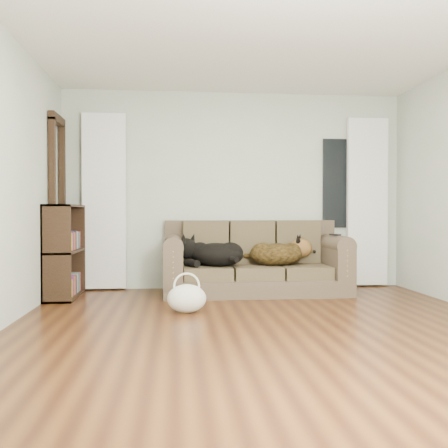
{
  "coord_description": "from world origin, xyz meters",
  "views": [
    {
      "loc": [
        -0.78,
        -4.12,
        0.98
      ],
      "look_at": [
        -0.23,
        1.6,
        0.87
      ],
      "focal_mm": 40.0,
      "sensor_mm": 36.0,
      "label": 1
    }
  ],
  "objects": [
    {
      "name": "tote_bag",
      "position": [
        -0.67,
        0.84,
        0.16
      ],
      "size": [
        0.46,
        0.4,
        0.28
      ],
      "primitive_type": "ellipsoid",
      "rotation": [
        0.0,
        0.0,
        -0.29
      ],
      "color": "silver",
      "rests_on": "floor"
    },
    {
      "name": "tv_remote",
      "position": [
        1.17,
        1.85,
        0.73
      ],
      "size": [
        0.11,
        0.2,
        0.02
      ],
      "primitive_type": "cube",
      "rotation": [
        0.0,
        0.0,
        0.31
      ],
      "color": "black",
      "rests_on": "sofa"
    },
    {
      "name": "ceiling",
      "position": [
        0.0,
        0.0,
        2.6
      ],
      "size": [
        5.0,
        5.0,
        0.0
      ],
      "primitive_type": "plane",
      "color": "white",
      "rests_on": "ground"
    },
    {
      "name": "curtain_right",
      "position": [
        1.8,
        2.42,
        1.15
      ],
      "size": [
        0.55,
        0.08,
        2.25
      ],
      "primitive_type": "cube",
      "color": "white",
      "rests_on": "ground"
    },
    {
      "name": "door_casing",
      "position": [
        -2.2,
        2.05,
        1.05
      ],
      "size": [
        0.07,
        0.6,
        2.1
      ],
      "primitive_type": "cube",
      "color": "black",
      "rests_on": "ground"
    },
    {
      "name": "curtain_left",
      "position": [
        -1.7,
        2.42,
        1.15
      ],
      "size": [
        0.55,
        0.08,
        2.25
      ],
      "primitive_type": "cube",
      "color": "white",
      "rests_on": "ground"
    },
    {
      "name": "sofa",
      "position": [
        0.2,
        1.97,
        0.45
      ],
      "size": [
        2.24,
        0.97,
        0.92
      ],
      "primitive_type": "cube",
      "color": "#372D1F",
      "rests_on": "floor"
    },
    {
      "name": "wall_back",
      "position": [
        0.0,
        2.5,
        1.3
      ],
      "size": [
        4.5,
        0.04,
        2.6
      ],
      "primitive_type": "cube",
      "color": "#B5B9B1",
      "rests_on": "ground"
    },
    {
      "name": "floor",
      "position": [
        0.0,
        0.0,
        0.0
      ],
      "size": [
        5.0,
        5.0,
        0.0
      ],
      "primitive_type": "plane",
      "color": "#381B0D",
      "rests_on": "ground"
    },
    {
      "name": "window_pane",
      "position": [
        1.45,
        2.47,
        1.4
      ],
      "size": [
        0.5,
        0.03,
        1.2
      ],
      "primitive_type": "cube",
      "color": "black",
      "rests_on": "wall_back"
    },
    {
      "name": "bookshelf",
      "position": [
        -2.09,
        1.89,
        0.5
      ],
      "size": [
        0.33,
        0.88,
        1.09
      ],
      "primitive_type": "cube",
      "rotation": [
        0.0,
        0.0,
        0.01
      ],
      "color": "black",
      "rests_on": "floor"
    },
    {
      "name": "dog_shepherd",
      "position": [
        0.49,
        1.96,
        0.49
      ],
      "size": [
        0.71,
        0.52,
        0.3
      ],
      "primitive_type": "ellipsoid",
      "rotation": [
        0.0,
        0.0,
        3.09
      ],
      "color": "black",
      "rests_on": "sofa"
    },
    {
      "name": "dog_black_lab",
      "position": [
        -0.33,
        1.94,
        0.48
      ],
      "size": [
        0.85,
        0.8,
        0.29
      ],
      "primitive_type": "ellipsoid",
      "rotation": [
        0.0,
        0.0,
        -0.63
      ],
      "color": "black",
      "rests_on": "sofa"
    }
  ]
}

